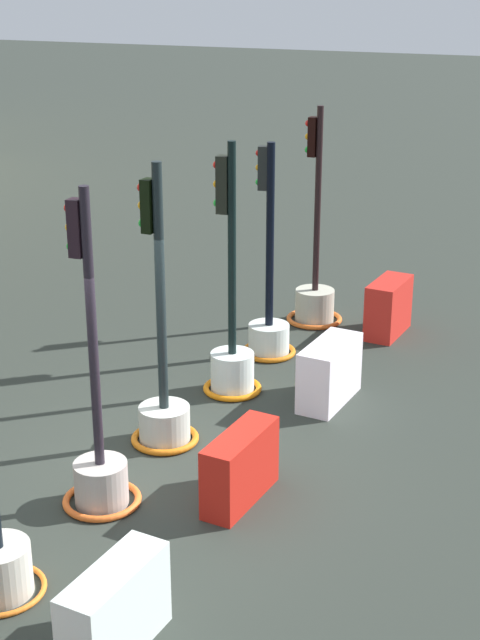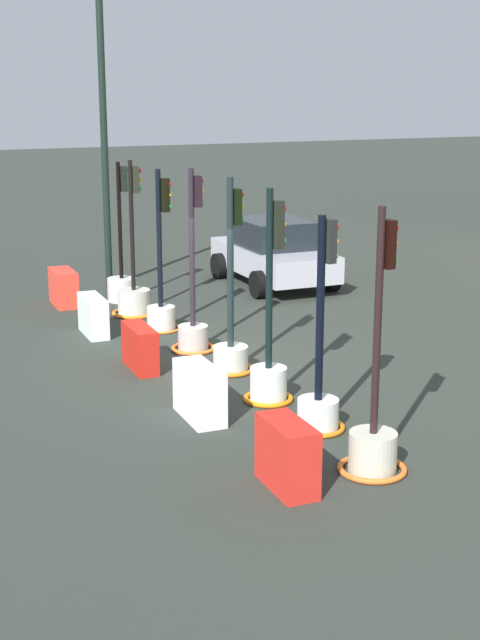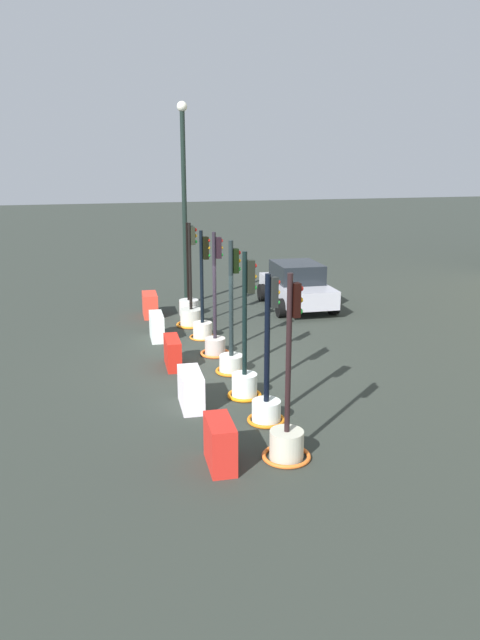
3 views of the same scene
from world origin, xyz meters
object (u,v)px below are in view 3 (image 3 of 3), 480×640
at_px(construction_barrier_2, 173,353).
at_px(car_silver_hatchback, 297,285).
at_px(traffic_light_0, 189,300).
at_px(construction_barrier_1, 157,327).
at_px(traffic_light_7, 287,433).
at_px(construction_barrier_3, 191,389).
at_px(traffic_light_2, 203,318).
at_px(traffic_light_3, 215,335).
at_px(traffic_light_4, 232,351).
at_px(traffic_light_1, 191,312).
at_px(traffic_light_5, 245,372).
at_px(construction_barrier_4, 220,444).
at_px(street_lamp_post, 184,192).
at_px(traffic_light_6, 267,397).
at_px(construction_barrier_0, 150,305).

xyz_separation_m(construction_barrier_2, car_silver_hatchback, (-5.24, 5.37, 0.43)).
relative_size(traffic_light_0, construction_barrier_2, 2.81).
xyz_separation_m(construction_barrier_1, construction_barrier_2, (2.56, 0.07, -0.00)).
bearing_deg(traffic_light_7, traffic_light_0, 179.09).
distance_m(traffic_light_7, construction_barrier_3, 3.01).
xyz_separation_m(traffic_light_2, construction_barrier_1, (-0.22, -1.37, -0.24)).
height_order(traffic_light_3, construction_barrier_1, traffic_light_3).
bearing_deg(car_silver_hatchback, traffic_light_3, -41.84).
bearing_deg(traffic_light_4, traffic_light_3, -176.95).
relative_size(traffic_light_3, traffic_light_4, 1.01).
distance_m(traffic_light_1, construction_barrier_2, 3.97).
relative_size(traffic_light_1, car_silver_hatchback, 0.81).
xyz_separation_m(traffic_light_5, car_silver_hatchback, (-7.68, 4.11, 0.21)).
relative_size(construction_barrier_3, construction_barrier_4, 1.13).
height_order(traffic_light_1, traffic_light_2, traffic_light_1).
xyz_separation_m(traffic_light_1, construction_barrier_4, (9.17, -1.22, -0.02)).
xyz_separation_m(traffic_light_0, street_lamp_post, (-1.64, 0.21, 3.57)).
height_order(traffic_light_4, construction_barrier_4, traffic_light_4).
bearing_deg(traffic_light_6, street_lamp_post, 178.63).
relative_size(traffic_light_5, construction_barrier_1, 2.99).
xyz_separation_m(traffic_light_0, traffic_light_6, (8.99, -0.05, 0.01)).
height_order(traffic_light_2, construction_barrier_2, traffic_light_2).
xyz_separation_m(traffic_light_0, traffic_light_7, (10.57, -0.17, -0.02)).
xyz_separation_m(traffic_light_2, traffic_light_7, (7.77, -0.07, -0.12)).
height_order(construction_barrier_4, car_silver_hatchback, car_silver_hatchback).
relative_size(traffic_light_6, construction_barrier_1, 2.78).
bearing_deg(traffic_light_2, car_silver_hatchback, 125.32).
bearing_deg(traffic_light_7, traffic_light_1, -179.94).
bearing_deg(car_silver_hatchback, construction_barrier_2, -45.74).
bearing_deg(traffic_light_5, construction_barrier_0, -171.16).
relative_size(traffic_light_5, car_silver_hatchback, 0.82).
bearing_deg(construction_barrier_2, traffic_light_6, 19.18).
bearing_deg(traffic_light_4, traffic_light_2, -178.47).
bearing_deg(street_lamp_post, construction_barrier_0, -46.32).
bearing_deg(construction_barrier_2, construction_barrier_4, -0.11).
xyz_separation_m(construction_barrier_0, street_lamp_post, (-1.46, 1.53, 3.69)).
height_order(construction_barrier_0, construction_barrier_3, construction_barrier_3).
bearing_deg(construction_barrier_3, traffic_light_3, 158.62).
distance_m(traffic_light_2, construction_barrier_0, 3.22).
distance_m(traffic_light_6, construction_barrier_0, 9.25).
bearing_deg(traffic_light_0, traffic_light_6, -0.31).
height_order(traffic_light_4, traffic_light_6, traffic_light_4).
relative_size(traffic_light_0, traffic_light_1, 0.96).
bearing_deg(construction_barrier_2, construction_barrier_1, -178.36).
distance_m(traffic_light_1, construction_barrier_4, 9.25).
bearing_deg(traffic_light_2, construction_barrier_2, -28.87).
distance_m(construction_barrier_0, construction_barrier_2, 5.32).
relative_size(construction_barrier_3, car_silver_hatchback, 0.28).
height_order(traffic_light_3, construction_barrier_2, traffic_light_3).
bearing_deg(construction_barrier_4, traffic_light_7, 87.99).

